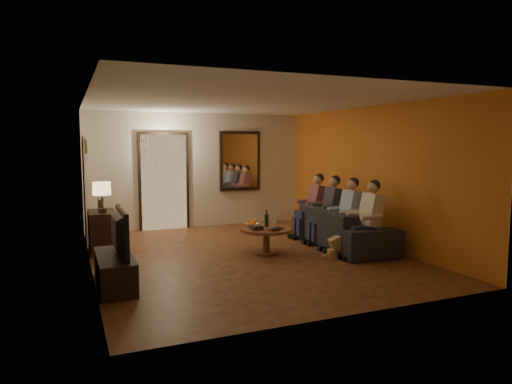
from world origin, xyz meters
name	(u,v)px	position (x,y,z in m)	size (l,w,h in m)	color
floor	(247,255)	(0.00, 0.00, 0.00)	(5.00, 6.00, 0.01)	#491F13
ceiling	(246,101)	(0.00, 0.00, 2.60)	(5.00, 6.00, 0.01)	white
back_wall	(199,170)	(0.00, 3.00, 1.30)	(5.00, 0.02, 2.60)	beige
front_wall	(348,200)	(0.00, -3.00, 1.30)	(5.00, 0.02, 2.60)	beige
left_wall	(89,185)	(-2.50, 0.00, 1.30)	(0.02, 6.00, 2.60)	beige
right_wall	(369,176)	(2.50, 0.00, 1.30)	(0.02, 6.00, 2.60)	beige
orange_accent	(369,176)	(2.49, 0.00, 1.30)	(0.01, 6.00, 2.60)	orange
kitchen_doorway	(164,182)	(-0.80, 2.98, 1.05)	(1.00, 0.06, 2.10)	#FFE0A5
door_trim	(164,182)	(-0.80, 2.97, 1.05)	(1.12, 0.04, 2.22)	black
fridge_glimpse	(175,189)	(-0.55, 2.98, 0.90)	(0.45, 0.03, 1.70)	silver
mirror_frame	(240,161)	(1.00, 2.96, 1.50)	(1.00, 0.05, 1.40)	black
mirror_glass	(240,161)	(1.00, 2.93, 1.50)	(0.86, 0.02, 1.26)	white
white_door	(86,189)	(-2.46, 2.30, 1.02)	(0.06, 0.85, 2.04)	white
framed_art	(86,147)	(-2.47, 1.30, 1.85)	(0.03, 0.28, 0.24)	#B28C33
art_canvas	(87,147)	(-2.46, 1.30, 1.85)	(0.01, 0.22, 0.18)	brown
dresser	(102,232)	(-2.25, 1.23, 0.36)	(0.45, 0.81, 0.72)	black
table_lamp	(102,197)	(-2.25, 1.01, 0.99)	(0.30, 0.30, 0.54)	beige
flower_vase	(100,197)	(-2.25, 1.45, 0.94)	(0.14, 0.14, 0.44)	red
tv_stand	(115,271)	(-2.25, -0.92, 0.21)	(0.45, 1.27, 0.42)	black
tv	(114,232)	(-2.25, -0.92, 0.73)	(0.14, 1.07, 0.62)	black
sofa	(342,227)	(1.93, 0.00, 0.36)	(0.98, 2.50, 0.73)	black
person_a	(368,222)	(1.83, -0.90, 0.60)	(0.60, 0.40, 1.20)	tan
person_b	(347,217)	(1.83, -0.30, 0.60)	(0.60, 0.40, 1.20)	tan
person_c	(329,212)	(1.83, 0.30, 0.60)	(0.60, 0.40, 1.20)	tan
person_d	(314,208)	(1.83, 0.90, 0.60)	(0.60, 0.40, 1.20)	tan
dog	(343,241)	(1.44, -0.76, 0.28)	(0.56, 0.24, 0.56)	#B67854
coffee_table	(266,241)	(0.36, -0.01, 0.23)	(0.92, 0.92, 0.45)	brown
bowl	(252,225)	(0.18, 0.21, 0.48)	(0.26, 0.26, 0.06)	white
oranges	(252,221)	(0.18, 0.21, 0.55)	(0.20, 0.20, 0.08)	orange
wine_bottle	(267,218)	(0.41, 0.09, 0.60)	(0.07, 0.07, 0.31)	black
wine_glass	(274,224)	(0.54, 0.04, 0.50)	(0.06, 0.06, 0.10)	silver
book_stack	(257,228)	(0.14, -0.11, 0.48)	(0.20, 0.15, 0.07)	black
laptop	(278,230)	(0.46, -0.29, 0.46)	(0.33, 0.21, 0.03)	black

